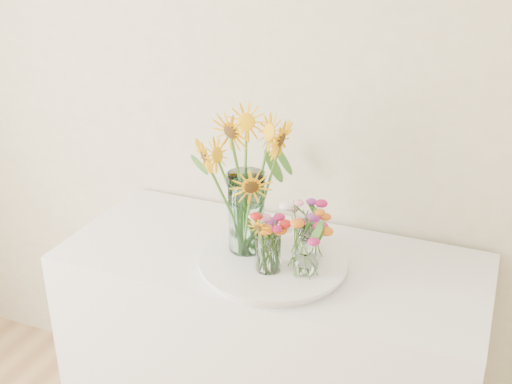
% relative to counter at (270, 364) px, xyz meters
% --- Properties ---
extents(counter, '(1.40, 0.60, 0.90)m').
position_rel_counter_xyz_m(counter, '(0.00, 0.00, 0.00)').
color(counter, white).
rests_on(counter, ground_plane).
extents(tray, '(0.45, 0.45, 0.02)m').
position_rel_counter_xyz_m(tray, '(0.03, -0.07, 0.46)').
color(tray, white).
rests_on(tray, counter).
extents(mason_jar, '(0.15, 0.15, 0.27)m').
position_rel_counter_xyz_m(mason_jar, '(-0.08, -0.03, 0.61)').
color(mason_jar, '#BCFBF5').
rests_on(mason_jar, tray).
extents(sunflower_bouquet, '(0.81, 0.81, 0.50)m').
position_rel_counter_xyz_m(sunflower_bouquet, '(-0.08, -0.03, 0.73)').
color(sunflower_bouquet, '#F1A705').
rests_on(sunflower_bouquet, tray).
extents(small_vase_a, '(0.10, 0.10, 0.13)m').
position_rel_counter_xyz_m(small_vase_a, '(0.04, -0.13, 0.54)').
color(small_vase_a, white).
rests_on(small_vase_a, tray).
extents(wildflower_posy_a, '(0.17, 0.17, 0.22)m').
position_rel_counter_xyz_m(wildflower_posy_a, '(0.04, -0.13, 0.59)').
color(wildflower_posy_a, '#CB5F11').
rests_on(wildflower_posy_a, tray).
extents(small_vase_b, '(0.09, 0.09, 0.12)m').
position_rel_counter_xyz_m(small_vase_b, '(0.15, -0.10, 0.54)').
color(small_vase_b, white).
rests_on(small_vase_b, tray).
extents(wildflower_posy_b, '(0.23, 0.23, 0.21)m').
position_rel_counter_xyz_m(wildflower_posy_b, '(0.15, -0.10, 0.58)').
color(wildflower_posy_b, '#CB5F11').
rests_on(wildflower_posy_b, tray).
extents(small_vase_c, '(0.09, 0.09, 0.12)m').
position_rel_counter_xyz_m(small_vase_c, '(0.12, 0.01, 0.53)').
color(small_vase_c, white).
rests_on(small_vase_c, tray).
extents(wildflower_posy_c, '(0.21, 0.21, 0.21)m').
position_rel_counter_xyz_m(wildflower_posy_c, '(0.12, 0.01, 0.58)').
color(wildflower_posy_c, '#CB5F11').
rests_on(wildflower_posy_c, tray).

